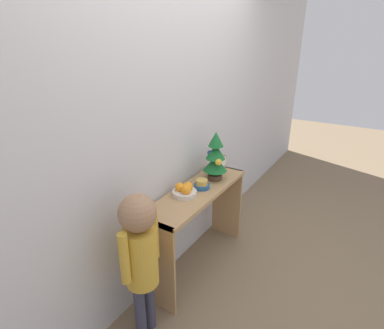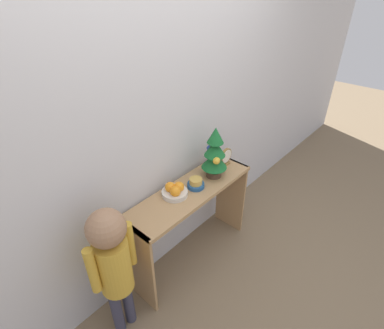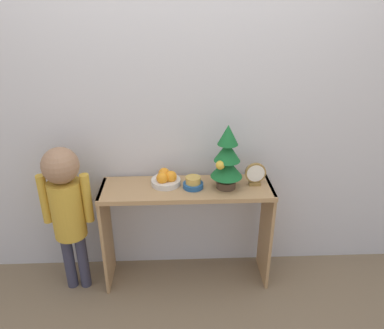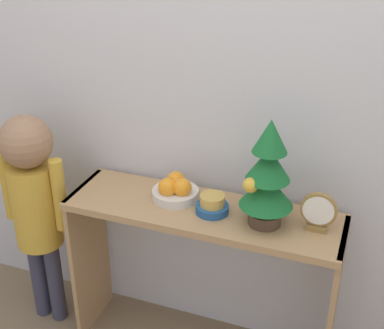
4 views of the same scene
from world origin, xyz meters
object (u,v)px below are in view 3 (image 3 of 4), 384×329
(desk_clock, at_px, (255,174))
(child_figure, at_px, (66,202))
(fruit_bowl, at_px, (166,179))
(singing_bowl, at_px, (193,183))
(mini_tree, at_px, (227,158))

(desk_clock, relative_size, child_figure, 0.15)
(fruit_bowl, height_order, desk_clock, desk_clock)
(fruit_bowl, relative_size, singing_bowl, 1.46)
(fruit_bowl, bearing_deg, mini_tree, -8.36)
(singing_bowl, bearing_deg, child_figure, -176.56)
(fruit_bowl, distance_m, desk_clock, 0.58)
(singing_bowl, xyz_separation_m, desk_clock, (0.40, 0.02, 0.04))
(fruit_bowl, xyz_separation_m, singing_bowl, (0.18, -0.05, -0.01))
(mini_tree, relative_size, fruit_bowl, 2.23)
(desk_clock, distance_m, child_figure, 1.21)
(mini_tree, height_order, fruit_bowl, mini_tree)
(fruit_bowl, height_order, child_figure, child_figure)
(singing_bowl, distance_m, desk_clock, 0.40)
(child_figure, bearing_deg, singing_bowl, 3.44)
(singing_bowl, bearing_deg, mini_tree, -1.93)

